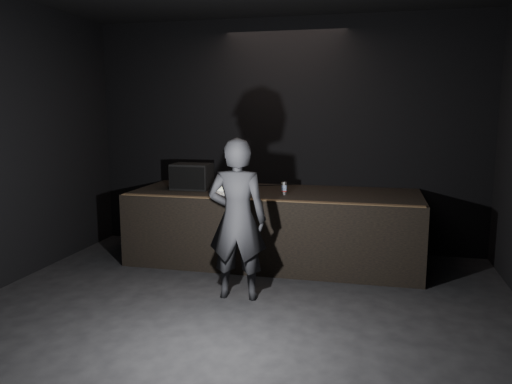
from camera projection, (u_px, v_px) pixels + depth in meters
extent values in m
plane|color=black|center=(216.00, 346.00, 4.54)|extent=(7.00, 7.00, 0.00)
cube|color=black|center=(285.00, 136.00, 7.62)|extent=(6.00, 0.10, 3.50)
cube|color=black|center=(275.00, 226.00, 7.08)|extent=(4.00, 1.50, 1.00)
cube|color=brown|center=(264.00, 200.00, 6.32)|extent=(3.92, 0.10, 0.01)
cube|color=black|center=(192.00, 176.00, 7.23)|extent=(0.55, 0.39, 0.37)
cube|color=black|center=(187.00, 178.00, 7.03)|extent=(0.51, 0.02, 0.31)
cylinder|color=black|center=(268.00, 185.00, 7.57)|extent=(0.75, 0.35, 0.02)
cube|color=silver|center=(227.00, 194.00, 6.75)|extent=(0.37, 0.28, 0.02)
cube|color=silver|center=(227.00, 193.00, 6.75)|extent=(0.30, 0.18, 0.00)
cube|color=silver|center=(228.00, 184.00, 6.88)|extent=(0.34, 0.12, 0.22)
cube|color=gold|center=(228.00, 184.00, 6.87)|extent=(0.30, 0.10, 0.17)
cylinder|color=silver|center=(284.00, 188.00, 6.74)|extent=(0.07, 0.07, 0.18)
cylinder|color=navy|center=(284.00, 188.00, 6.74)|extent=(0.07, 0.07, 0.08)
cylinder|color=#A4160F|center=(284.00, 191.00, 6.75)|extent=(0.07, 0.07, 0.01)
cylinder|color=white|center=(243.00, 184.00, 7.31)|extent=(0.09, 0.09, 0.11)
cube|color=silver|center=(245.00, 198.00, 6.43)|extent=(0.13, 0.15, 0.03)
imported|color=black|center=(237.00, 219.00, 5.61)|extent=(0.70, 0.48, 1.83)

